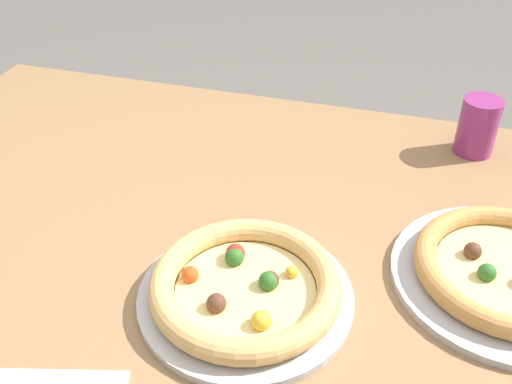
% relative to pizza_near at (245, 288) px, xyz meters
% --- Properties ---
extents(dining_table, '(1.33, 0.95, 0.75)m').
position_rel_pizza_near_xyz_m(dining_table, '(-0.09, 0.11, -0.12)').
color(dining_table, '#936D47').
rests_on(dining_table, ground).
extents(pizza_near, '(0.29, 0.29, 0.05)m').
position_rel_pizza_near_xyz_m(pizza_near, '(0.00, 0.00, 0.00)').
color(pizza_near, '#B7B7BC').
rests_on(pizza_near, dining_table).
extents(pizza_far, '(0.32, 0.32, 0.04)m').
position_rel_pizza_near_xyz_m(pizza_far, '(0.34, 0.13, -0.00)').
color(pizza_far, '#B7B7BC').
rests_on(pizza_far, dining_table).
extents(drink_cup_colored, '(0.07, 0.07, 0.11)m').
position_rel_pizza_near_xyz_m(drink_cup_colored, '(0.30, 0.48, 0.03)').
color(drink_cup_colored, '#8C2D72').
rests_on(drink_cup_colored, dining_table).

